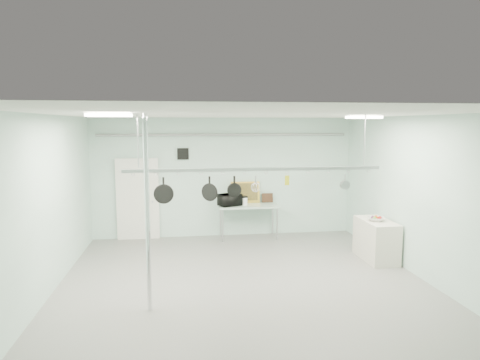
{
  "coord_description": "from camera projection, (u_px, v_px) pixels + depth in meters",
  "views": [
    {
      "loc": [
        -1.16,
        -7.41,
        3.02
      ],
      "look_at": [
        0.01,
        1.0,
        1.92
      ],
      "focal_mm": 32.0,
      "sensor_mm": 36.0,
      "label": 1
    }
  ],
  "objects": [
    {
      "name": "grater",
      "position": [
        287.0,
        180.0,
        7.98
      ],
      "size": [
        0.08,
        0.04,
        0.2
      ],
      "primitive_type": null,
      "rotation": [
        0.0,
        0.0,
        0.3
      ],
      "color": "gold",
      "rests_on": "pot_rack"
    },
    {
      "name": "fruit_bowl",
      "position": [
        376.0,
        219.0,
        9.45
      ],
      "size": [
        0.46,
        0.46,
        0.09
      ],
      "primitive_type": "imported",
      "rotation": [
        0.0,
        0.0,
        -0.33
      ],
      "color": "silver",
      "rests_on": "side_cabinet"
    },
    {
      "name": "chrome_pole",
      "position": [
        147.0,
        214.0,
        6.8
      ],
      "size": [
        0.08,
        0.08,
        3.2
      ],
      "primitive_type": "cylinder",
      "color": "silver",
      "rests_on": "floor"
    },
    {
      "name": "skillet_right",
      "position": [
        234.0,
        186.0,
        7.85
      ],
      "size": [
        0.26,
        0.07,
        0.37
      ],
      "primitive_type": null,
      "rotation": [
        0.0,
        0.0,
        0.04
      ],
      "color": "black",
      "rests_on": "pot_rack"
    },
    {
      "name": "light_panel_right",
      "position": [
        364.0,
        117.0,
        8.34
      ],
      "size": [
        0.65,
        0.3,
        0.05
      ],
      "primitive_type": "cube",
      "color": "white",
      "rests_on": "ceiling"
    },
    {
      "name": "floor",
      "position": [
        247.0,
        291.0,
        7.83
      ],
      "size": [
        8.0,
        8.0,
        0.0
      ],
      "primitive_type": "plane",
      "color": "gray",
      "rests_on": "ground"
    },
    {
      "name": "skillet_left",
      "position": [
        164.0,
        190.0,
        7.68
      ],
      "size": [
        0.36,
        0.07,
        0.48
      ],
      "primitive_type": null,
      "rotation": [
        0.0,
        0.0,
        0.03
      ],
      "color": "black",
      "rests_on": "pot_rack"
    },
    {
      "name": "wall_vent",
      "position": [
        183.0,
        154.0,
        11.29
      ],
      "size": [
        0.3,
        0.04,
        0.3
      ],
      "primitive_type": "cube",
      "color": "black",
      "rests_on": "back_wall"
    },
    {
      "name": "painting_large",
      "position": [
        245.0,
        192.0,
        11.58
      ],
      "size": [
        0.78,
        0.14,
        0.58
      ],
      "primitive_type": "cube",
      "rotation": [
        -0.14,
        0.0,
        -0.01
      ],
      "color": "gold",
      "rests_on": "prep_table"
    },
    {
      "name": "saucepan",
      "position": [
        345.0,
        182.0,
        8.14
      ],
      "size": [
        0.18,
        0.1,
        0.29
      ],
      "primitive_type": null,
      "rotation": [
        0.0,
        0.0,
        0.03
      ],
      "color": "silver",
      "rests_on": "pot_rack"
    },
    {
      "name": "painting_small",
      "position": [
        267.0,
        198.0,
        11.69
      ],
      "size": [
        0.3,
        0.08,
        0.25
      ],
      "primitive_type": "cube",
      "rotation": [
        -0.17,
        0.0,
        -0.0
      ],
      "color": "#372013",
      "rests_on": "prep_table"
    },
    {
      "name": "pot_rack",
      "position": [
        255.0,
        168.0,
        7.86
      ],
      "size": [
        4.8,
        0.06,
        1.0
      ],
      "color": "#B7B7BC",
      "rests_on": "ceiling"
    },
    {
      "name": "whisk",
      "position": [
        256.0,
        184.0,
        7.9
      ],
      "size": [
        0.22,
        0.22,
        0.3
      ],
      "primitive_type": null,
      "rotation": [
        0.0,
        0.0,
        0.3
      ],
      "color": "#BABBC0",
      "rests_on": "pot_rack"
    },
    {
      "name": "back_wall",
      "position": [
        224.0,
        177.0,
        11.54
      ],
      "size": [
        7.0,
        0.02,
        3.2
      ],
      "primitive_type": "cube",
      "color": "silver",
      "rests_on": "floor"
    },
    {
      "name": "fruit_cluster",
      "position": [
        376.0,
        217.0,
        9.45
      ],
      "size": [
        0.24,
        0.24,
        0.09
      ],
      "primitive_type": null,
      "color": "#9F110E",
      "rests_on": "fruit_bowl"
    },
    {
      "name": "microwave",
      "position": [
        230.0,
        200.0,
        11.2
      ],
      "size": [
        0.67,
        0.57,
        0.31
      ],
      "primitive_type": "imported",
      "rotation": [
        0.0,
        0.0,
        3.55
      ],
      "color": "black",
      "rests_on": "prep_table"
    },
    {
      "name": "coffee_canister",
      "position": [
        244.0,
        201.0,
        11.3
      ],
      "size": [
        0.21,
        0.21,
        0.2
      ],
      "primitive_type": "cylinder",
      "rotation": [
        0.0,
        0.0,
        -0.36
      ],
      "color": "white",
      "rests_on": "prep_table"
    },
    {
      "name": "door",
      "position": [
        138.0,
        200.0,
        11.25
      ],
      "size": [
        1.1,
        0.1,
        2.2
      ],
      "primitive_type": "cube",
      "color": "silver",
      "rests_on": "floor"
    },
    {
      "name": "light_panel_left",
      "position": [
        109.0,
        115.0,
        6.33
      ],
      "size": [
        0.65,
        0.3,
        0.05
      ],
      "primitive_type": "cube",
      "color": "white",
      "rests_on": "ceiling"
    },
    {
      "name": "prep_table",
      "position": [
        248.0,
        208.0,
        11.34
      ],
      "size": [
        1.6,
        0.7,
        0.91
      ],
      "color": "#A2BEB1",
      "rests_on": "floor"
    },
    {
      "name": "right_wall",
      "position": [
        429.0,
        200.0,
        8.1
      ],
      "size": [
        0.02,
        8.0,
        3.2
      ],
      "primitive_type": "cube",
      "color": "silver",
      "rests_on": "floor"
    },
    {
      "name": "conduit_pipe",
      "position": [
        225.0,
        135.0,
        11.3
      ],
      "size": [
        6.6,
        0.07,
        0.07
      ],
      "primitive_type": "cylinder",
      "rotation": [
        0.0,
        1.57,
        0.0
      ],
      "color": "gray",
      "rests_on": "back_wall"
    },
    {
      "name": "side_cabinet",
      "position": [
        376.0,
        240.0,
        9.57
      ],
      "size": [
        0.6,
        1.2,
        0.9
      ],
      "primitive_type": "cube",
      "color": "beige",
      "rests_on": "floor"
    },
    {
      "name": "skillet_mid",
      "position": [
        210.0,
        188.0,
        7.79
      ],
      "size": [
        0.31,
        0.23,
        0.44
      ],
      "primitive_type": null,
      "rotation": [
        0.0,
        0.0,
        -0.57
      ],
      "color": "black",
      "rests_on": "pot_rack"
    },
    {
      "name": "ceiling",
      "position": [
        247.0,
        115.0,
        7.42
      ],
      "size": [
        7.0,
        8.0,
        0.02
      ],
      "primitive_type": "cube",
      "color": "silver",
      "rests_on": "back_wall"
    }
  ]
}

